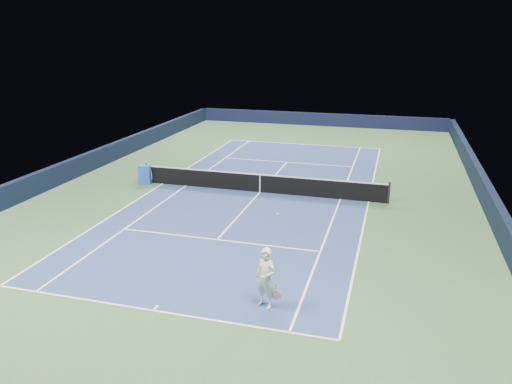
# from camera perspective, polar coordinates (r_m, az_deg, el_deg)

# --- Properties ---
(ground) EXTENTS (40.00, 40.00, 0.00)m
(ground) POSITION_cam_1_polar(r_m,az_deg,el_deg) (25.63, 0.46, -0.03)
(ground) COLOR #30532D
(ground) RESTS_ON ground
(wall_far) EXTENTS (22.00, 0.35, 1.10)m
(wall_far) POSITION_cam_1_polar(r_m,az_deg,el_deg) (44.43, 7.34, 8.23)
(wall_far) COLOR black
(wall_far) RESTS_ON ground
(wall_right) EXTENTS (0.35, 40.00, 1.10)m
(wall_right) POSITION_cam_1_polar(r_m,az_deg,el_deg) (25.02, 25.11, -0.91)
(wall_right) COLOR black
(wall_right) RESTS_ON ground
(wall_left) EXTENTS (0.35, 40.00, 1.10)m
(wall_left) POSITION_cam_1_polar(r_m,az_deg,el_deg) (30.10, -19.85, 2.70)
(wall_left) COLOR black
(wall_left) RESTS_ON ground
(court_surface) EXTENTS (10.97, 23.77, 0.01)m
(court_surface) POSITION_cam_1_polar(r_m,az_deg,el_deg) (25.63, 0.46, -0.02)
(court_surface) COLOR navy
(court_surface) RESTS_ON ground
(baseline_far) EXTENTS (10.97, 0.08, 0.00)m
(baseline_far) POSITION_cam_1_polar(r_m,az_deg,el_deg) (36.84, 5.40, 5.46)
(baseline_far) COLOR white
(baseline_far) RESTS_ON ground
(baseline_near) EXTENTS (10.97, 0.08, 0.00)m
(baseline_near) POSITION_cam_1_polar(r_m,az_deg,el_deg) (15.46, -11.66, -13.13)
(baseline_near) COLOR white
(baseline_near) RESTS_ON ground
(sideline_doubles_right) EXTENTS (0.08, 23.77, 0.00)m
(sideline_doubles_right) POSITION_cam_1_polar(r_m,az_deg,el_deg) (24.82, 12.76, -1.07)
(sideline_doubles_right) COLOR white
(sideline_doubles_right) RESTS_ON ground
(sideline_doubles_left) EXTENTS (0.08, 23.77, 0.00)m
(sideline_doubles_left) POSITION_cam_1_polar(r_m,az_deg,el_deg) (27.53, -10.62, 0.95)
(sideline_doubles_left) COLOR white
(sideline_doubles_left) RESTS_ON ground
(sideline_singles_right) EXTENTS (0.08, 23.77, 0.00)m
(sideline_singles_right) POSITION_cam_1_polar(r_m,az_deg,el_deg) (24.91, 9.62, -0.80)
(sideline_singles_right) COLOR white
(sideline_singles_right) RESTS_ON ground
(sideline_singles_left) EXTENTS (0.08, 23.77, 0.00)m
(sideline_singles_left) POSITION_cam_1_polar(r_m,az_deg,el_deg) (26.97, -8.00, 0.72)
(sideline_singles_left) COLOR white
(sideline_singles_left) RESTS_ON ground
(service_line_far) EXTENTS (8.23, 0.08, 0.00)m
(service_line_far) POSITION_cam_1_polar(r_m,az_deg,el_deg) (31.61, 3.55, 3.42)
(service_line_far) COLOR white
(service_line_far) RESTS_ON ground
(service_line_near) EXTENTS (8.23, 0.08, 0.00)m
(service_line_near) POSITION_cam_1_polar(r_m,az_deg,el_deg) (19.92, -4.47, -5.45)
(service_line_near) COLOR white
(service_line_near) RESTS_ON ground
(center_service_line) EXTENTS (0.08, 12.80, 0.00)m
(center_service_line) POSITION_cam_1_polar(r_m,az_deg,el_deg) (25.63, 0.46, -0.01)
(center_service_line) COLOR white
(center_service_line) RESTS_ON ground
(center_mark_far) EXTENTS (0.08, 0.30, 0.00)m
(center_mark_far) POSITION_cam_1_polar(r_m,az_deg,el_deg) (36.70, 5.36, 5.41)
(center_mark_far) COLOR white
(center_mark_far) RESTS_ON ground
(center_mark_near) EXTENTS (0.08, 0.30, 0.00)m
(center_mark_near) POSITION_cam_1_polar(r_m,az_deg,el_deg) (15.58, -11.40, -12.86)
(center_mark_near) COLOR white
(center_mark_near) RESTS_ON ground
(tennis_net) EXTENTS (12.90, 0.10, 1.07)m
(tennis_net) POSITION_cam_1_polar(r_m,az_deg,el_deg) (25.48, 0.46, 1.05)
(tennis_net) COLOR black
(tennis_net) RESTS_ON ground
(sponsor_cube) EXTENTS (0.70, 0.65, 1.02)m
(sponsor_cube) POSITION_cam_1_polar(r_m,az_deg,el_deg) (27.67, -12.51, 2.00)
(sponsor_cube) COLOR blue
(sponsor_cube) RESTS_ON ground
(tennis_player) EXTENTS (0.89, 1.37, 2.63)m
(tennis_player) POSITION_cam_1_polar(r_m,az_deg,el_deg) (14.93, 1.13, -9.82)
(tennis_player) COLOR white
(tennis_player) RESTS_ON ground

